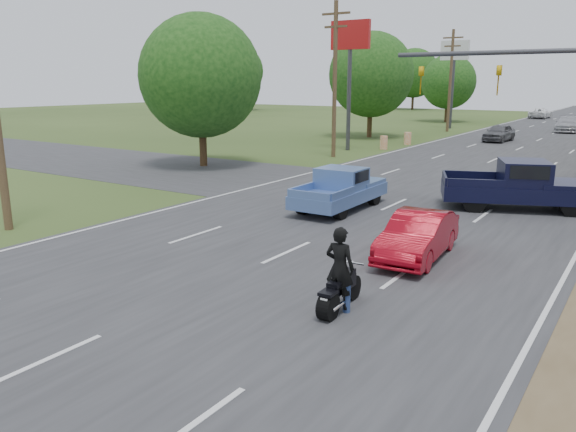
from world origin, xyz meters
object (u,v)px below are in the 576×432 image
Objects in this scene: red_convertible at (418,236)px; blue_pickup at (341,188)px; distant_car_silver at (567,124)px; distant_car_white at (540,113)px; navy_pickup at (523,185)px; distant_car_grey at (499,133)px; rider at (340,272)px; motorcycle at (338,293)px.

blue_pickup is at bearing 133.20° from red_convertible.
red_convertible is at bearing -91.56° from distant_car_silver.
navy_pickup is at bearing 100.63° from distant_car_white.
distant_car_grey is at bearing 91.31° from blue_pickup.
rider is 0.34× the size of distant_car_silver.
distant_car_grey is (-7.19, 26.49, -0.25)m from navy_pickup.
navy_pickup is at bearing -89.28° from distant_car_silver.
rider is at bearing 98.15° from distant_car_white.
navy_pickup reaches higher than rider.
rider is 53.05m from distant_car_silver.
rider is 0.37× the size of distant_car_white.
rider reaches higher than distant_car_grey.
distant_car_white is (-8.90, 74.90, -0.22)m from rider.
rider is 0.29× the size of navy_pickup.
rider is 13.06m from navy_pickup.
blue_pickup reaches higher than distant_car_white.
distant_car_silver is at bearing 80.20° from distant_car_grey.
distant_car_white is at bearing 99.28° from distant_car_grey.
red_convertible is 0.80× the size of blue_pickup.
distant_car_silver is (-2.53, 53.03, 0.36)m from motorcycle.
distant_car_grey is at bearing 96.06° from distant_car_white.
red_convertible is at bearing 98.62° from distant_car_white.
rider is at bearing -62.94° from blue_pickup.
blue_pickup is at bearing -97.62° from distant_car_silver.
navy_pickup is 1.15× the size of distant_car_silver.
distant_car_white reaches higher than red_convertible.
blue_pickup is 7.17m from navy_pickup.
blue_pickup reaches higher than motorcycle.
distant_car_white is at bearing 101.61° from distant_car_silver.
red_convertible is 2.19× the size of rider.
rider is 0.36× the size of blue_pickup.
blue_pickup is at bearing -83.23° from distant_car_grey.
blue_pickup is at bearing 94.91° from distant_car_white.
distant_car_grey is 0.86× the size of distant_car_white.
red_convertible is at bearing -75.59° from distant_car_grey.
distant_car_white is (-4.06, 65.77, -0.14)m from blue_pickup.
blue_pickup is at bearing 115.39° from motorcycle.
distant_car_silver reaches higher than distant_car_white.
rider reaches higher than blue_pickup.
distant_car_grey is 13.94m from distant_car_silver.
red_convertible is 0.93× the size of distant_car_grey.
red_convertible is at bearing 87.05° from motorcycle.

